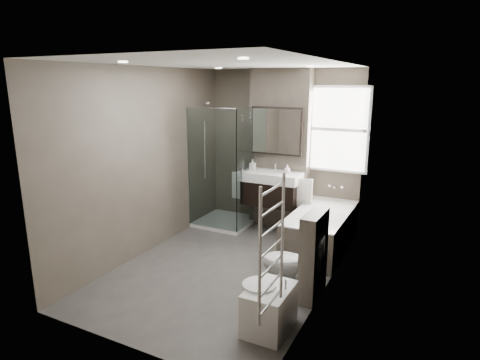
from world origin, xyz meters
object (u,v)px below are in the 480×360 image
Objects in this scene: vanity at (271,188)px; toilet at (292,264)px; bathtub at (321,229)px; bidet at (269,308)px.

vanity is 1.33× the size of toilet.
bathtub is 2.16m from bidet.
vanity is 0.59× the size of bathtub.
vanity is 1.66× the size of bidet.
bathtub is 2.24× the size of toilet.
bathtub is at bearing 92.35° from bidet.
toilet is 1.25× the size of bidet.
vanity is at bearing -159.33° from toilet.
vanity is 1.07m from bathtub.
bidet is at bearing -87.65° from bathtub.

